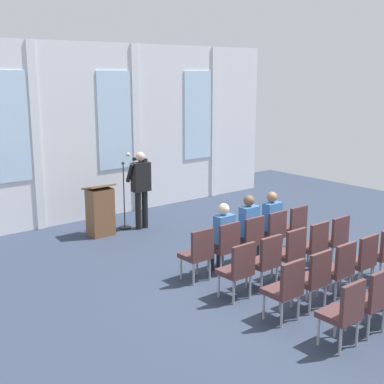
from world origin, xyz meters
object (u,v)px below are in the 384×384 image
Objects in this scene: chair_r2_c1 at (314,276)px; audience_r0_c1 at (222,234)px; chair_r0_c4 at (294,226)px; chair_r2_c4 at (382,250)px; chair_r1_c3 at (314,244)px; chair_r0_c0 at (198,251)px; chair_r1_c4 at (335,237)px; chair_r3_c1 at (372,297)px; audience_r0_c3 at (270,221)px; chair_r3_c0 at (344,310)px; audience_r0_c2 at (247,226)px; chair_r0_c1 at (225,244)px; mic_stand at (125,214)px; chair_r0_c3 at (273,231)px; speaker at (141,184)px; chair_r1_c0 at (238,268)px; chair_r2_c0 at (286,287)px; chair_r2_c3 at (362,258)px; chair_r2_c2 at (339,267)px; lectern at (100,211)px; chair_r0_c2 at (250,237)px; chair_r1_c1 at (266,259)px; chair_r1_c2 at (291,251)px.

audience_r0_c1 is at bearing 90.00° from chair_r2_c1.
chair_r0_c4 and chair_r2_c4 have the same top height.
chair_r1_c3 is at bearing -40.50° from audience_r0_c1.
chair_r0_c0 and chair_r1_c4 have the same top height.
audience_r0_c3 is at bearing 67.59° from chair_r3_c1.
chair_r2_c4 is 2.66m from chair_r3_c0.
chair_r3_c0 is 1.00× the size of chair_r3_c1.
audience_r0_c1 is 0.96× the size of audience_r0_c2.
chair_r0_c1 and chair_r3_c0 have the same top height.
audience_r0_c2 is at bearing 67.58° from chair_r3_c0.
mic_stand reaches higher than audience_r0_c2.
mic_stand is 3.69m from chair_r0_c3.
chair_r2_c4 is at bearing 21.46° from chair_r3_c0.
chair_r2_c4 is at bearing -74.31° from speaker.
audience_r0_c2 reaches higher than chair_r1_c0.
chair_r2_c0 is 1.86m from chair_r2_c3.
chair_r2_c2 is at bearing 0.00° from chair_r2_c0.
lectern is 3.60m from chair_r0_c2.
audience_r0_c2 is (1.22, -3.30, 0.18)m from lectern.
chair_r0_c0 and chair_r0_c4 have the same top height.
chair_r0_c1 is at bearing 90.00° from chair_r1_c1.
chair_r0_c0 is at bearing 180.00° from chair_r0_c2.
chair_r1_c1 is (-0.39, -4.24, -0.50)m from speaker.
chair_r1_c1 is at bearing -57.54° from chair_r0_c0.
chair_r1_c0 is (-1.01, -4.24, -0.50)m from speaker.
mic_stand is at bearing 141.74° from speaker.
mic_stand is 5.74m from chair_r2_c4.
chair_r1_c0 is 1.86m from chair_r1_c3.
chair_r1_c2 is (0.00, -1.05, -0.20)m from audience_r0_c2.
audience_r0_c3 is 1.39× the size of chair_r2_c2.
audience_r0_c3 is 2.76m from chair_r2_c0.
speaker is 1.89× the size of chair_r0_c2.
chair_r0_c3 is (1.24, 0.00, 0.00)m from chair_r0_c1.
chair_r1_c1 is 1.00× the size of chair_r2_c4.
audience_r0_c1 is at bearing 106.95° from chair_r2_c2.
chair_r3_c0 is (-1.86, -2.92, 0.00)m from chair_r0_c3.
audience_r0_c1 reaches higher than chair_r2_c1.
audience_r0_c3 is 1.39× the size of chair_r1_c0.
chair_r1_c3 is (0.85, -4.24, -0.50)m from speaker.
audience_r0_c3 is (0.62, 0.00, -0.01)m from audience_r0_c2.
speaker is at bearing 101.27° from chair_r1_c3.
chair_r0_c1 is 1.00× the size of chair_r1_c2.
chair_r1_c3 is at bearing -122.46° from chair_r0_c4.
audience_r0_c1 is 1.35× the size of chair_r1_c1.
audience_r0_c2 is at bearing 40.41° from chair_r1_c0.
audience_r0_c1 is 1.35× the size of chair_r3_c0.
chair_r0_c4 and chair_r1_c3 have the same top height.
mic_stand reaches higher than chair_r1_c0.
lectern is 5.87m from chair_r2_c4.
chair_r0_c0 is 1.00× the size of chair_r0_c1.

